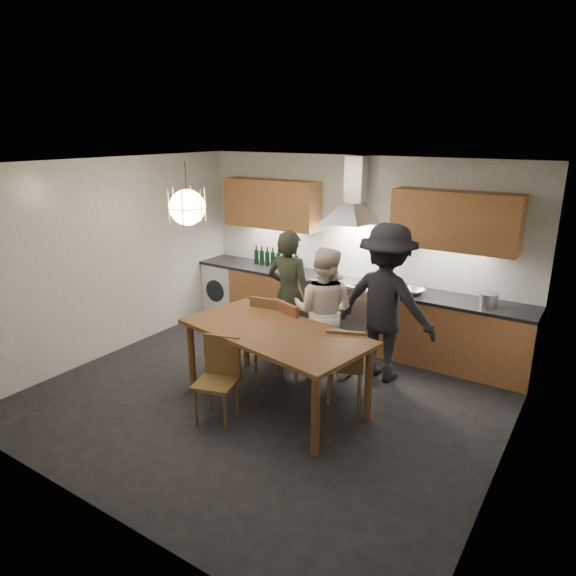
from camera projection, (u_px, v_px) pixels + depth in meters
The scene contains 17 objects.
ground at pixel (268, 396), 5.90m from camera, with size 5.00×5.00×0.00m, color black.
room_shell at pixel (266, 251), 5.39m from camera, with size 5.02×4.52×2.61m.
counter_run at pixel (348, 311), 7.32m from camera, with size 5.00×0.62×0.90m.
range_stove at pixel (346, 312), 7.33m from camera, with size 0.90×0.60×0.92m.
wall_fixtures at pixel (353, 211), 7.00m from camera, with size 4.30×0.54×1.10m.
pendant_lamp at pixel (187, 207), 5.72m from camera, with size 0.43×0.43×0.70m.
dining_table at pixel (275, 339), 5.53m from camera, with size 2.22×1.39×0.87m.
chair_back_left at pixel (271, 328), 6.36m from camera, with size 0.52×0.52×1.00m.
chair_back_mid at pixel (293, 334), 6.17m from camera, with size 0.58×0.58×1.00m.
chair_back_right at pixel (345, 361), 5.60m from camera, with size 0.53×0.53×0.91m.
chair_front at pixel (219, 373), 5.34m from camera, with size 0.50×0.50×0.89m.
person_left at pixel (289, 295), 6.71m from camera, with size 0.63×0.41×1.72m, color black.
person_mid at pixel (323, 311), 6.27m from camera, with size 0.78×0.61×1.61m, color silver.
person_right at pixel (386, 303), 6.10m from camera, with size 1.24×0.71×1.91m, color black.
mixing_bowl at pixel (413, 291), 6.61m from camera, with size 0.29×0.29×0.07m, color #BCBCBF.
stock_pot at pixel (489, 300), 6.16m from camera, with size 0.21×0.21×0.15m, color #A8A7AB.
wine_bottles at pixel (276, 258), 7.87m from camera, with size 0.81×0.07×0.30m.
Camera 1 is at (3.07, -4.29, 2.93)m, focal length 32.00 mm.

